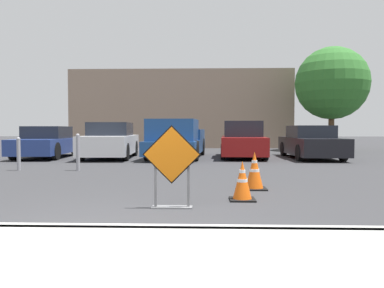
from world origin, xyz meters
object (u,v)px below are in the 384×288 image
at_px(traffic_cone_nearest, 242,181).
at_px(pickup_truck, 176,141).
at_px(parked_car_fourth, 311,143).
at_px(traffic_cone_second, 254,171).
at_px(parked_car_nearest, 47,143).
at_px(parked_car_second, 110,141).
at_px(road_closed_sign, 172,163).
at_px(bollard_nearest, 78,151).
at_px(bollard_second, 19,153).
at_px(parked_car_third, 243,141).

xyz_separation_m(traffic_cone_nearest, pickup_truck, (-1.85, 9.24, 0.40)).
relative_size(pickup_truck, parked_car_fourth, 1.22).
bearing_deg(traffic_cone_second, pickup_truck, 105.43).
bearing_deg(parked_car_nearest, parked_car_second, 171.80).
bearing_deg(road_closed_sign, parked_car_fourth, 63.86).
relative_size(road_closed_sign, traffic_cone_second, 1.67).
xyz_separation_m(bollard_nearest, bollard_second, (-1.79, 0.00, -0.05)).
xyz_separation_m(traffic_cone_second, bollard_nearest, (-4.78, 3.27, 0.20)).
bearing_deg(pickup_truck, bollard_second, 51.58).
xyz_separation_m(traffic_cone_nearest, bollard_nearest, (-4.41, 4.46, 0.24)).
height_order(parked_car_second, bollard_nearest, parked_car_second).
bearing_deg(bollard_second, traffic_cone_nearest, -35.74).
xyz_separation_m(traffic_cone_nearest, parked_car_nearest, (-7.48, 9.46, 0.31)).
height_order(traffic_cone_nearest, parked_car_second, parked_car_second).
distance_m(parked_car_second, bollard_second, 5.01).
bearing_deg(road_closed_sign, parked_car_nearest, 121.83).
height_order(pickup_truck, bollard_nearest, pickup_truck).
height_order(pickup_truck, bollard_second, pickup_truck).
bearing_deg(traffic_cone_second, parked_car_second, 122.01).
distance_m(traffic_cone_second, parked_car_nearest, 11.40).
distance_m(pickup_truck, parked_car_third, 2.90).
relative_size(road_closed_sign, traffic_cone_nearest, 1.89).
relative_size(parked_car_nearest, bollard_second, 4.46).
relative_size(traffic_cone_nearest, bollard_nearest, 0.62).
height_order(parked_car_second, pickup_truck, pickup_truck).
distance_m(road_closed_sign, traffic_cone_second, 2.46).
relative_size(road_closed_sign, bollard_nearest, 1.18).
relative_size(road_closed_sign, pickup_truck, 0.23).
bearing_deg(pickup_truck, parked_car_nearest, 1.64).
bearing_deg(parked_car_third, road_closed_sign, 81.60).
bearing_deg(bollard_second, bollard_nearest, 0.00).
relative_size(parked_car_second, bollard_second, 4.50).
distance_m(traffic_cone_second, parked_car_second, 9.47).
distance_m(parked_car_nearest, parked_car_fourth, 11.29).
relative_size(road_closed_sign, bollard_second, 1.30).
relative_size(traffic_cone_second, parked_car_second, 0.17).
height_order(parked_car_nearest, parked_car_fourth, parked_car_fourth).
height_order(parked_car_third, parked_car_fourth, parked_car_third).
xyz_separation_m(parked_car_nearest, bollard_nearest, (3.06, -5.00, -0.06)).
distance_m(road_closed_sign, bollard_nearest, 6.11).
bearing_deg(bollard_second, road_closed_sign, -45.74).
distance_m(parked_car_nearest, parked_car_third, 8.48).
bearing_deg(bollard_second, pickup_truck, 47.67).
bearing_deg(parked_car_second, pickup_truck, 176.93).
bearing_deg(pickup_truck, road_closed_sign, 97.88).
distance_m(traffic_cone_nearest, pickup_truck, 9.43).
xyz_separation_m(parked_car_fourth, bollard_nearest, (-8.23, -4.98, -0.07)).
relative_size(parked_car_third, bollard_nearest, 4.05).
distance_m(parked_car_nearest, parked_car_second, 2.83).
distance_m(pickup_truck, bollard_nearest, 5.42).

